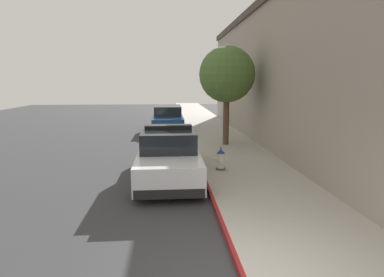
{
  "coord_description": "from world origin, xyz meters",
  "views": [
    {
      "loc": [
        -1.15,
        -3.96,
        3.03
      ],
      "look_at": [
        -0.27,
        7.28,
        1.0
      ],
      "focal_mm": 29.36,
      "sensor_mm": 36.0,
      "label": 1
    }
  ],
  "objects_px": {
    "police_cruiser": "(169,155)",
    "street_tree": "(227,75)",
    "parked_car_silver_ahead": "(168,119)",
    "fire_hydrant": "(221,159)"
  },
  "relations": [
    {
      "from": "police_cruiser",
      "to": "fire_hydrant",
      "type": "height_order",
      "value": "police_cruiser"
    },
    {
      "from": "fire_hydrant",
      "to": "parked_car_silver_ahead",
      "type": "bearing_deg",
      "value": 99.96
    },
    {
      "from": "fire_hydrant",
      "to": "street_tree",
      "type": "bearing_deg",
      "value": 77.27
    },
    {
      "from": "police_cruiser",
      "to": "street_tree",
      "type": "distance_m",
      "value": 5.88
    },
    {
      "from": "police_cruiser",
      "to": "fire_hydrant",
      "type": "relative_size",
      "value": 6.37
    },
    {
      "from": "police_cruiser",
      "to": "parked_car_silver_ahead",
      "type": "xyz_separation_m",
      "value": [
        0.0,
        10.06,
        -0.0
      ]
    },
    {
      "from": "fire_hydrant",
      "to": "street_tree",
      "type": "relative_size",
      "value": 0.17
    },
    {
      "from": "parked_car_silver_ahead",
      "to": "street_tree",
      "type": "height_order",
      "value": "street_tree"
    },
    {
      "from": "police_cruiser",
      "to": "street_tree",
      "type": "height_order",
      "value": "street_tree"
    },
    {
      "from": "parked_car_silver_ahead",
      "to": "police_cruiser",
      "type": "bearing_deg",
      "value": -90.02
    }
  ]
}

